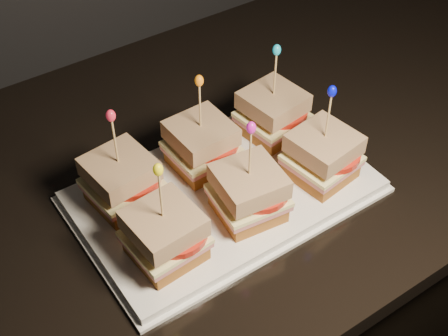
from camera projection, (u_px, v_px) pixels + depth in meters
granite_slab at (93, 215)px, 0.88m from camera, size 2.54×0.69×0.03m
platter at (224, 192)px, 0.87m from camera, size 0.40×0.25×0.02m
platter_rim at (224, 195)px, 0.88m from camera, size 0.41×0.26×0.01m
sandwich_0_bread_bot at (124, 194)px, 0.84m from camera, size 0.09×0.09×0.02m
sandwich_0_ham at (122, 187)px, 0.83m from camera, size 0.10×0.09×0.01m
sandwich_0_cheese at (122, 183)px, 0.83m from camera, size 0.10×0.09×0.01m
sandwich_0_tomato at (131, 178)px, 0.82m from camera, size 0.08×0.08×0.01m
sandwich_0_bread_top at (119, 169)px, 0.81m from camera, size 0.09×0.09×0.03m
sandwich_0_pick at (115, 144)px, 0.78m from camera, size 0.00×0.00×0.09m
sandwich_0_frill at (111, 116)px, 0.75m from camera, size 0.01×0.01×0.02m
sandwich_1_bread_bot at (202, 159)px, 0.89m from camera, size 0.08×0.08×0.02m
sandwich_1_ham at (201, 151)px, 0.88m from camera, size 0.09×0.09×0.01m
sandwich_1_cheese at (201, 147)px, 0.88m from camera, size 0.09×0.09×0.01m
sandwich_1_tomato at (211, 142)px, 0.87m from camera, size 0.08×0.08×0.01m
sandwich_1_bread_top at (201, 133)px, 0.86m from camera, size 0.08×0.08×0.03m
sandwich_1_pick at (200, 108)px, 0.83m from camera, size 0.00×0.00×0.09m
sandwich_1_frill at (199, 81)px, 0.80m from camera, size 0.01×0.01×0.02m
sandwich_2_bread_bot at (271, 127)px, 0.94m from camera, size 0.09×0.09×0.02m
sandwich_2_ham at (272, 119)px, 0.93m from camera, size 0.10×0.09×0.01m
sandwich_2_cheese at (272, 115)px, 0.93m from camera, size 0.10×0.10×0.01m
sandwich_2_tomato at (281, 111)px, 0.93m from camera, size 0.08×0.08×0.01m
sandwich_2_bread_top at (273, 102)px, 0.91m from camera, size 0.09×0.09×0.03m
sandwich_2_pick at (275, 77)px, 0.88m from camera, size 0.00×0.00×0.09m
sandwich_2_frill at (277, 50)px, 0.85m from camera, size 0.01×0.01×0.02m
sandwich_3_bread_bot at (166, 249)px, 0.77m from camera, size 0.08×0.08×0.02m
sandwich_3_ham at (165, 241)px, 0.76m from camera, size 0.09×0.09×0.01m
sandwich_3_cheese at (165, 237)px, 0.76m from camera, size 0.09×0.09×0.01m
sandwich_3_tomato at (176, 232)px, 0.76m from camera, size 0.08×0.08×0.01m
sandwich_3_bread_top at (164, 223)px, 0.74m from camera, size 0.09×0.09×0.03m
sandwich_3_pick at (161, 198)px, 0.71m from camera, size 0.00×0.00×0.09m
sandwich_3_frill at (158, 170)px, 0.68m from camera, size 0.01×0.01×0.02m
sandwich_4_bread_bot at (248, 207)px, 0.83m from camera, size 0.09×0.09×0.02m
sandwich_4_ham at (248, 199)px, 0.82m from camera, size 0.10×0.09×0.01m
sandwich_4_cheese at (249, 195)px, 0.81m from camera, size 0.10×0.10×0.01m
sandwich_4_tomato at (259, 190)px, 0.81m from camera, size 0.08×0.08×0.01m
sandwich_4_bread_top at (249, 181)px, 0.79m from camera, size 0.09×0.09×0.03m
sandwich_4_pick at (250, 156)px, 0.76m from camera, size 0.00×0.00×0.09m
sandwich_4_frill at (251, 128)px, 0.73m from camera, size 0.01×0.01×0.02m
sandwich_5_bread_bot at (320, 169)px, 0.88m from camera, size 0.09×0.09×0.02m
sandwich_5_ham at (322, 162)px, 0.87m from camera, size 0.10×0.10×0.01m
sandwich_5_cheese at (322, 158)px, 0.86m from camera, size 0.10×0.10×0.01m
sandwich_5_tomato at (332, 153)px, 0.86m from camera, size 0.08×0.08×0.01m
sandwich_5_bread_top at (324, 144)px, 0.84m from camera, size 0.09×0.09×0.03m
sandwich_5_pick at (328, 119)px, 0.81m from camera, size 0.00×0.00×0.09m
sandwich_5_frill at (332, 91)px, 0.78m from camera, size 0.01×0.01×0.02m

